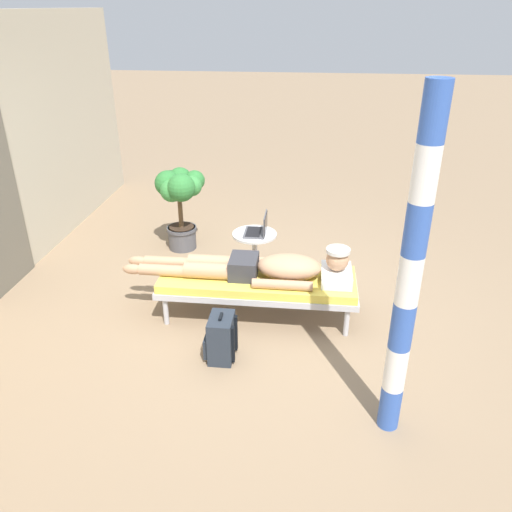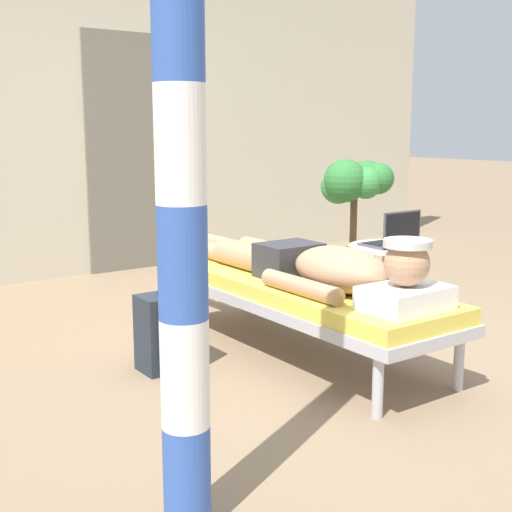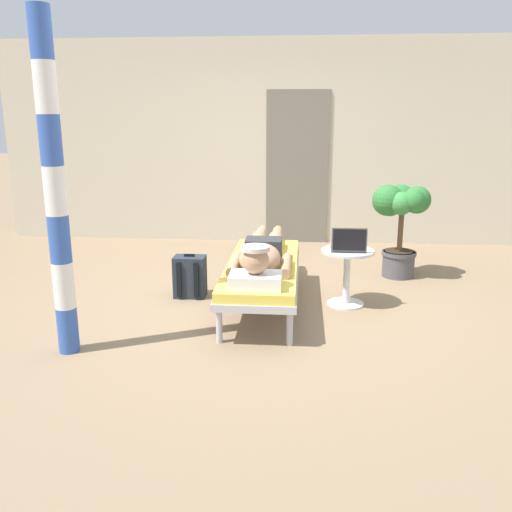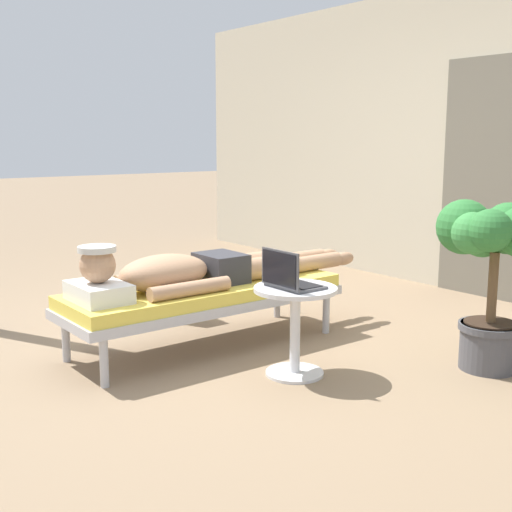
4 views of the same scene
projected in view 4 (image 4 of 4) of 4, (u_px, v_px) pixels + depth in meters
ground_plane at (219, 346)px, 4.39m from camera, size 40.00×40.00×0.00m
house_wall_back at (468, 140)px, 5.84m from camera, size 7.60×0.20×2.70m
house_door_panel at (485, 179)px, 5.62m from camera, size 0.84×0.03×2.04m
lounge_chair at (204, 295)px, 4.32m from camera, size 0.64×1.89×0.42m
person_reclining at (195, 271)px, 4.25m from camera, size 0.53×2.17×0.33m
side_table at (295, 315)px, 3.79m from camera, size 0.48×0.48×0.52m
laptop at (289, 278)px, 3.72m from camera, size 0.31×0.24×0.23m
backpack at (179, 293)px, 5.04m from camera, size 0.30×0.26×0.42m
potted_plant at (492, 255)px, 3.83m from camera, size 0.63×0.59×1.01m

